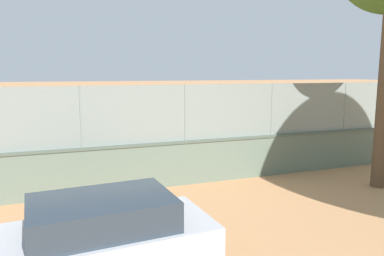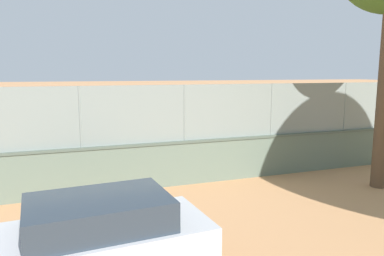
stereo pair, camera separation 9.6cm
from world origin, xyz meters
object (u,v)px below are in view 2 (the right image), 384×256
Objects in this scene: player_foreground_swinging at (240,132)px; player_near_wall_returning at (170,125)px; parked_car_silver at (90,242)px; spare_ball_by_wall at (0,194)px; sports_ball at (251,132)px.

player_foreground_swinging reaches higher than player_near_wall_returning.
parked_car_silver reaches higher than player_near_wall_returning.
player_foreground_swinging is 10.27m from spare_ball_by_wall.
parked_car_silver is at bearing 113.40° from spare_ball_by_wall.
spare_ball_by_wall is at bearing -66.60° from parked_car_silver.
player_near_wall_returning is 9.10× the size of sports_ball.
player_near_wall_returning reaches higher than sports_ball.
parked_car_silver is (7.03, 7.87, -0.33)m from sports_ball.
spare_ball_by_wall is at bearing 19.29° from player_foreground_swinging.
sports_ball is 0.04× the size of parked_car_silver.
sports_ball is at bearing -131.77° from parked_car_silver.
player_foreground_swinging is 4.50m from player_near_wall_returning.
parked_car_silver reaches higher than sports_ball.
player_foreground_swinging is at bearing -160.71° from spare_ball_by_wall.
player_foreground_swinging is 10.16× the size of sports_ball.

